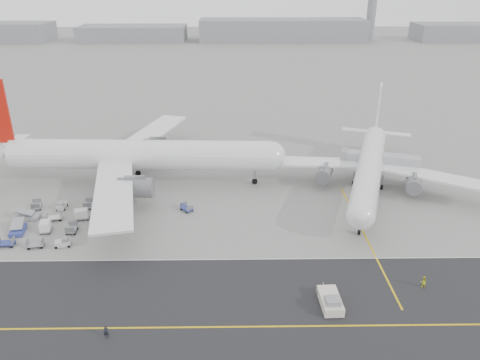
{
  "coord_description": "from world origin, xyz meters",
  "views": [
    {
      "loc": [
        6.88,
        -66.11,
        42.58
      ],
      "look_at": [
        8.0,
        12.0,
        7.75
      ],
      "focal_mm": 35.0,
      "sensor_mm": 36.0,
      "label": 1
    }
  ],
  "objects_px": {
    "control_tower": "(371,15)",
    "ground_crew_a": "(106,332)",
    "airliner_a": "(134,155)",
    "airliner_b": "(370,166)",
    "pushback_tug": "(331,301)",
    "ground_crew_b": "(423,282)",
    "jet_bridge": "(381,162)"
  },
  "relations": [
    {
      "from": "control_tower",
      "to": "ground_crew_a",
      "type": "distance_m",
      "value": 305.36
    },
    {
      "from": "control_tower",
      "to": "airliner_a",
      "type": "bearing_deg",
      "value": -115.86
    },
    {
      "from": "ground_crew_a",
      "to": "airliner_b",
      "type": "bearing_deg",
      "value": 34.39
    },
    {
      "from": "ground_crew_a",
      "to": "airliner_a",
      "type": "bearing_deg",
      "value": 86.02
    },
    {
      "from": "airliner_b",
      "to": "ground_crew_a",
      "type": "xyz_separation_m",
      "value": [
        -45.02,
        -44.5,
        -4.19
      ]
    },
    {
      "from": "airliner_a",
      "to": "pushback_tug",
      "type": "bearing_deg",
      "value": -138.12
    },
    {
      "from": "airliner_a",
      "to": "ground_crew_a",
      "type": "distance_m",
      "value": 48.64
    },
    {
      "from": "airliner_a",
      "to": "control_tower",
      "type": "bearing_deg",
      "value": -23.5
    },
    {
      "from": "ground_crew_a",
      "to": "ground_crew_b",
      "type": "height_order",
      "value": "ground_crew_a"
    },
    {
      "from": "jet_bridge",
      "to": "ground_crew_b",
      "type": "bearing_deg",
      "value": -79.51
    },
    {
      "from": "jet_bridge",
      "to": "airliner_b",
      "type": "bearing_deg",
      "value": -118.57
    },
    {
      "from": "control_tower",
      "to": "pushback_tug",
      "type": "bearing_deg",
      "value": -105.96
    },
    {
      "from": "airliner_a",
      "to": "airliner_b",
      "type": "bearing_deg",
      "value": -91.65
    },
    {
      "from": "airliner_b",
      "to": "jet_bridge",
      "type": "relative_size",
      "value": 2.8
    },
    {
      "from": "control_tower",
      "to": "pushback_tug",
      "type": "distance_m",
      "value": 290.57
    },
    {
      "from": "pushback_tug",
      "to": "jet_bridge",
      "type": "xyz_separation_m",
      "value": [
        18.89,
        42.19,
        3.76
      ]
    },
    {
      "from": "control_tower",
      "to": "ground_crew_b",
      "type": "relative_size",
      "value": 16.94
    },
    {
      "from": "control_tower",
      "to": "jet_bridge",
      "type": "xyz_separation_m",
      "value": [
        -60.92,
        -236.78,
        -11.62
      ]
    },
    {
      "from": "airliner_a",
      "to": "ground_crew_b",
      "type": "height_order",
      "value": "airliner_a"
    },
    {
      "from": "airliner_b",
      "to": "ground_crew_a",
      "type": "distance_m",
      "value": 63.44
    },
    {
      "from": "pushback_tug",
      "to": "ground_crew_a",
      "type": "relative_size",
      "value": 4.01
    },
    {
      "from": "airliner_b",
      "to": "ground_crew_a",
      "type": "bearing_deg",
      "value": -116.61
    },
    {
      "from": "pushback_tug",
      "to": "control_tower",
      "type": "bearing_deg",
      "value": 71.99
    },
    {
      "from": "airliner_b",
      "to": "airliner_a",
      "type": "bearing_deg",
      "value": -165.28
    },
    {
      "from": "control_tower",
      "to": "ground_crew_a",
      "type": "relative_size",
      "value": 16.79
    },
    {
      "from": "airliner_a",
      "to": "pushback_tug",
      "type": "distance_m",
      "value": 55.15
    },
    {
      "from": "jet_bridge",
      "to": "ground_crew_b",
      "type": "distance_m",
      "value": 38.54
    },
    {
      "from": "pushback_tug",
      "to": "ground_crew_a",
      "type": "xyz_separation_m",
      "value": [
        -29.61,
        -5.71,
        0.06
      ]
    },
    {
      "from": "control_tower",
      "to": "pushback_tug",
      "type": "relative_size",
      "value": 4.18
    },
    {
      "from": "airliner_a",
      "to": "ground_crew_b",
      "type": "xyz_separation_m",
      "value": [
        49.37,
        -38.23,
        -5.63
      ]
    },
    {
      "from": "airliner_a",
      "to": "jet_bridge",
      "type": "distance_m",
      "value": 53.83
    },
    {
      "from": "ground_crew_a",
      "to": "control_tower",
      "type": "bearing_deg",
      "value": 58.7
    }
  ]
}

